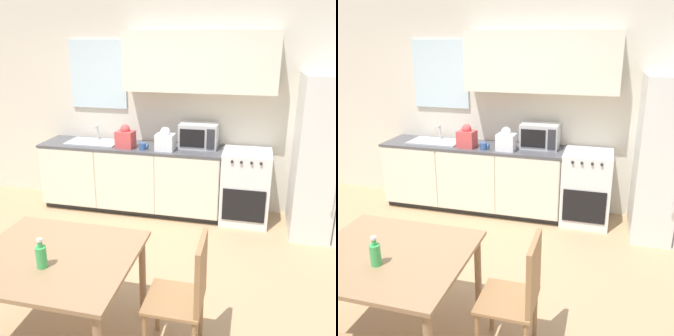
# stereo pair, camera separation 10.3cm
# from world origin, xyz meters

# --- Properties ---
(ground_plane) EXTENTS (12.00, 12.00, 0.00)m
(ground_plane) POSITION_xyz_m (0.00, 0.00, 0.00)
(ground_plane) COLOR tan
(wall_back) EXTENTS (12.00, 0.38, 2.70)m
(wall_back) POSITION_xyz_m (0.08, 2.07, 1.46)
(wall_back) COLOR beige
(wall_back) RESTS_ON ground_plane
(kitchen_counter) EXTENTS (2.39, 0.61, 0.89)m
(kitchen_counter) POSITION_xyz_m (-0.36, 1.78, 0.45)
(kitchen_counter) COLOR #333333
(kitchen_counter) RESTS_ON ground_plane
(oven_range) EXTENTS (0.58, 0.61, 0.90)m
(oven_range) POSITION_xyz_m (1.12, 1.77, 0.45)
(oven_range) COLOR white
(oven_range) RESTS_ON ground_plane
(kitchen_sink) EXTENTS (0.67, 0.40, 0.20)m
(kitchen_sink) POSITION_xyz_m (-0.89, 1.78, 0.90)
(kitchen_sink) COLOR #B7BABC
(kitchen_sink) RESTS_ON kitchen_counter
(microwave) EXTENTS (0.47, 0.34, 0.31)m
(microwave) POSITION_xyz_m (0.51, 1.87, 1.04)
(microwave) COLOR #B7BABC
(microwave) RESTS_ON kitchen_counter
(coffee_mug) EXTENTS (0.12, 0.08, 0.08)m
(coffee_mug) POSITION_xyz_m (-0.14, 1.60, 0.93)
(coffee_mug) COLOR #335999
(coffee_mug) RESTS_ON kitchen_counter
(grocery_bag_0) EXTENTS (0.23, 0.20, 0.30)m
(grocery_bag_0) POSITION_xyz_m (-0.39, 1.65, 1.02)
(grocery_bag_0) COLOR #D14C4C
(grocery_bag_0) RESTS_ON kitchen_counter
(grocery_bag_1) EXTENTS (0.23, 0.20, 0.29)m
(grocery_bag_1) POSITION_xyz_m (0.13, 1.65, 1.01)
(grocery_bag_1) COLOR white
(grocery_bag_1) RESTS_ON kitchen_counter
(dining_table) EXTENTS (1.13, 1.00, 0.73)m
(dining_table) POSITION_xyz_m (-0.12, -0.62, 0.64)
(dining_table) COLOR #997551
(dining_table) RESTS_ON ground_plane
(dining_chair_side) EXTENTS (0.40, 0.40, 0.93)m
(dining_chair_side) POSITION_xyz_m (0.82, -0.52, 0.54)
(dining_chair_side) COLOR #997047
(dining_chair_side) RESTS_ON ground_plane
(drink_bottle) EXTENTS (0.07, 0.07, 0.21)m
(drink_bottle) POSITION_xyz_m (-0.12, -0.77, 0.82)
(drink_bottle) COLOR #3FB259
(drink_bottle) RESTS_ON dining_table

